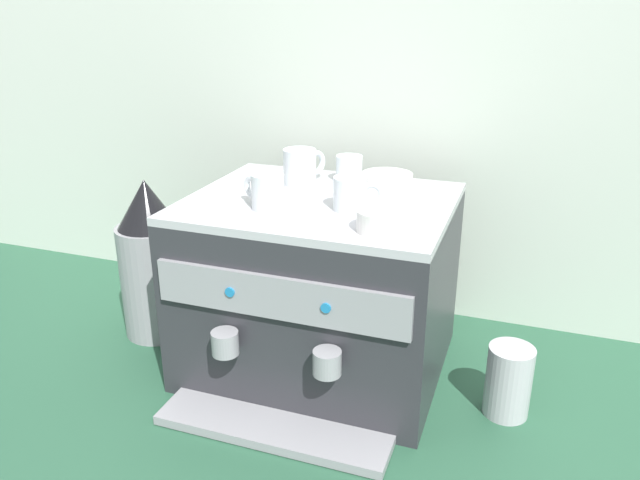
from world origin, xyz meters
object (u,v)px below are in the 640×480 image
ceramic_bowl_0 (387,181)px  milk_pitcher (508,381)px  ceramic_cup_1 (301,166)px  ceramic_cup_3 (350,168)px  ceramic_bowl_1 (380,221)px  ceramic_cup_0 (352,194)px  espresso_machine (319,286)px  coffee_grinder (153,261)px  ceramic_cup_2 (266,191)px

ceramic_bowl_0 → milk_pitcher: bearing=-30.5°
ceramic_cup_1 → ceramic_cup_3: ceramic_cup_1 is taller
ceramic_cup_3 → ceramic_bowl_0: (0.10, -0.02, -0.02)m
ceramic_cup_3 → ceramic_bowl_1: (0.16, -0.31, -0.01)m
ceramic_bowl_1 → ceramic_cup_0: bearing=130.5°
espresso_machine → milk_pitcher: (0.44, -0.05, -0.13)m
espresso_machine → coffee_grinder: 0.46m
ceramic_bowl_1 → coffee_grinder: ceramic_bowl_1 is taller
milk_pitcher → ceramic_cup_3: bearing=153.0°
ceramic_cup_2 → ceramic_cup_3: size_ratio=1.07×
ceramic_cup_2 → ceramic_bowl_0: (0.20, 0.23, -0.02)m
ceramic_cup_3 → ceramic_cup_1: bearing=-150.7°
ceramic_cup_2 → milk_pitcher: bearing=4.5°
ceramic_cup_0 → ceramic_bowl_1: bearing=-49.5°
ceramic_cup_2 → ceramic_bowl_0: size_ratio=0.88×
ceramic_cup_0 → ceramic_cup_3: size_ratio=1.08×
ceramic_cup_0 → ceramic_cup_2: bearing=-164.2°
ceramic_bowl_0 → ceramic_cup_3: bearing=166.0°
ceramic_cup_3 → ceramic_bowl_1: bearing=-63.5°
espresso_machine → milk_pitcher: 0.46m
milk_pitcher → ceramic_cup_1: bearing=163.3°
ceramic_cup_2 → ceramic_bowl_1: size_ratio=1.15×
coffee_grinder → espresso_machine: bearing=-1.0°
ceramic_cup_1 → milk_pitcher: bearing=-16.7°
ceramic_bowl_0 → ceramic_cup_2: bearing=-131.2°
ceramic_cup_1 → ceramic_bowl_1: size_ratio=1.29×
espresso_machine → coffee_grinder: bearing=179.0°
espresso_machine → ceramic_cup_0: size_ratio=5.54×
espresso_machine → ceramic_bowl_1: size_ratio=6.40×
ceramic_cup_0 → ceramic_cup_2: 0.18m
ceramic_bowl_1 → milk_pitcher: 0.46m
milk_pitcher → coffee_grinder: bearing=176.2°
ceramic_cup_0 → ceramic_cup_1: ceramic_cup_1 is taller
ceramic_cup_3 → coffee_grinder: bearing=-162.0°
ceramic_bowl_1 → espresso_machine: bearing=139.9°
ceramic_cup_1 → coffee_grinder: size_ratio=0.28×
ceramic_cup_0 → ceramic_cup_3: bearing=108.0°
ceramic_cup_1 → coffee_grinder: ceramic_cup_1 is taller
ceramic_cup_0 → ceramic_cup_3: 0.22m
ceramic_cup_3 → ceramic_cup_2: bearing=-112.2°
ceramic_cup_2 → coffee_grinder: 0.46m
espresso_machine → coffee_grinder: size_ratio=1.40×
ceramic_cup_1 → ceramic_cup_2: size_ratio=1.12×
ceramic_cup_2 → milk_pitcher: ceramic_cup_2 is taller
ceramic_cup_0 → ceramic_cup_3: (-0.07, 0.21, -0.00)m
ceramic_cup_1 → ceramic_bowl_0: ceramic_cup_1 is taller
espresso_machine → milk_pitcher: bearing=-6.7°
milk_pitcher → ceramic_bowl_1: bearing=-160.2°
coffee_grinder → ceramic_cup_0: bearing=-5.5°
ceramic_cup_2 → ceramic_bowl_0: bearing=48.8°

